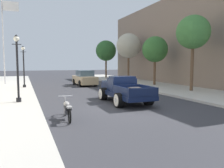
% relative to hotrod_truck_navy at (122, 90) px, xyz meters
% --- Properties ---
extents(ground_plane, '(140.00, 140.00, 0.00)m').
position_rel_hotrod_truck_navy_xyz_m(ground_plane, '(-0.39, -1.71, -0.75)').
color(ground_plane, '#333338').
extents(building_right_storefront, '(12.00, 28.00, 9.78)m').
position_rel_hotrod_truck_navy_xyz_m(building_right_storefront, '(15.61, 8.85, 4.14)').
color(building_right_storefront, '#7F6B5B').
rests_on(building_right_storefront, ground).
extents(hotrod_truck_navy, '(2.25, 4.97, 1.58)m').
position_rel_hotrod_truck_navy_xyz_m(hotrod_truck_navy, '(0.00, 0.00, 0.00)').
color(hotrod_truck_navy, '#0F1938').
rests_on(hotrod_truck_navy, ground).
extents(motorcycle_parked, '(0.62, 2.12, 0.93)m').
position_rel_hotrod_truck_navy_xyz_m(motorcycle_parked, '(-3.98, -3.05, -0.31)').
color(motorcycle_parked, black).
rests_on(motorcycle_parked, ground).
extents(car_background_tan, '(1.94, 4.34, 1.65)m').
position_rel_hotrod_truck_navy_xyz_m(car_background_tan, '(0.50, 10.94, 0.01)').
color(car_background_tan, tan).
rests_on(car_background_tan, ground).
extents(street_lamp_near, '(0.50, 0.32, 3.85)m').
position_rel_hotrod_truck_navy_xyz_m(street_lamp_near, '(-5.95, 1.39, 1.63)').
color(street_lamp_near, black).
rests_on(street_lamp_near, sidewalk_left).
extents(street_lamp_far, '(0.50, 0.32, 3.85)m').
position_rel_hotrod_truck_navy_xyz_m(street_lamp_far, '(-5.60, 9.79, 1.63)').
color(street_lamp_far, black).
rests_on(street_lamp_far, sidewalk_left).
extents(flagpole, '(1.74, 0.16, 9.16)m').
position_rel_hotrod_truck_navy_xyz_m(flagpole, '(-7.30, 14.27, 5.02)').
color(flagpole, '#B2B2B7').
rests_on(flagpole, sidewalk_left).
extents(street_tree_nearest, '(2.70, 2.70, 6.09)m').
position_rel_hotrod_truck_navy_xyz_m(street_tree_nearest, '(7.13, 1.96, 4.10)').
color(street_tree_nearest, brown).
rests_on(street_tree_nearest, sidewalk_right).
extents(street_tree_second, '(2.67, 2.67, 5.04)m').
position_rel_hotrod_truck_navy_xyz_m(street_tree_second, '(7.17, 7.51, 3.07)').
color(street_tree_second, brown).
rests_on(street_tree_second, sidewalk_right).
extents(street_tree_third, '(3.24, 3.24, 6.17)m').
position_rel_hotrod_truck_navy_xyz_m(street_tree_third, '(7.31, 14.02, 3.93)').
color(street_tree_third, brown).
rests_on(street_tree_third, sidewalk_right).
extents(street_tree_farthest, '(3.23, 3.23, 5.88)m').
position_rel_hotrod_truck_navy_xyz_m(street_tree_farthest, '(6.65, 20.77, 3.65)').
color(street_tree_farthest, brown).
rests_on(street_tree_farthest, sidewalk_right).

